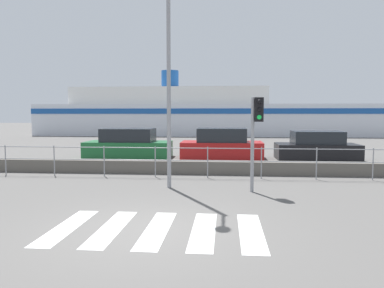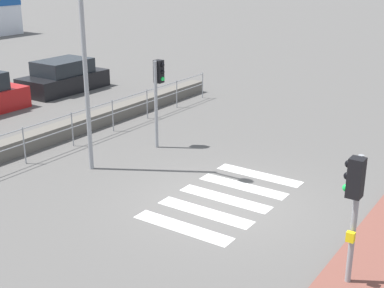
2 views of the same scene
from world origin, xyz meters
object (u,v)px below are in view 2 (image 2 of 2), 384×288
at_px(parked_car_black, 64,78).
at_px(traffic_light_near, 354,196).
at_px(traffic_light_far, 158,84).
at_px(streetlamp, 89,21).

bearing_deg(parked_car_black, traffic_light_near, -117.04).
relative_size(traffic_light_far, parked_car_black, 0.69).
xyz_separation_m(traffic_light_far, parked_car_black, (3.59, 8.04, -1.39)).
distance_m(streetlamp, parked_car_black, 10.57).
height_order(traffic_light_far, parked_car_black, traffic_light_far).
xyz_separation_m(streetlamp, parked_car_black, (6.15, 7.87, -3.46)).
distance_m(traffic_light_far, streetlamp, 3.29).
relative_size(traffic_light_far, streetlamp, 0.41).
distance_m(traffic_light_far, parked_car_black, 8.91).
height_order(traffic_light_near, parked_car_black, traffic_light_near).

